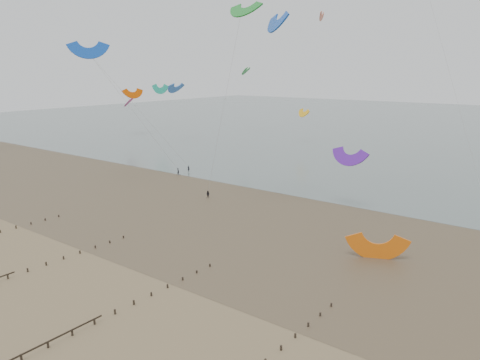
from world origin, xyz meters
name	(u,v)px	position (x,y,z in m)	size (l,w,h in m)	color
ground	(119,291)	(0.00, 0.00, 0.00)	(500.00, 500.00, 0.00)	brown
sea_and_shore	(257,215)	(-4.08, 34.40, 0.01)	(500.00, 665.00, 0.03)	#475654
kitesurfer_lead	(178,171)	(-39.13, 49.75, 0.89)	(0.65, 0.43, 1.78)	black
grounded_kite	(376,258)	(20.85, 28.36, 0.00)	(7.32, 3.83, 5.57)	orange
kites_airborne	(301,86)	(-24.01, 83.83, 21.49)	(245.28, 117.73, 43.94)	blue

